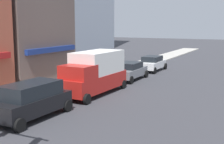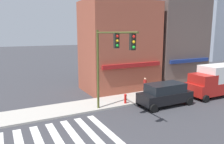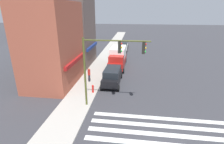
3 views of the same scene
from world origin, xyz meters
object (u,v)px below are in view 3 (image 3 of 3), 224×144
Objects in this scene: suv_black at (112,76)px; box_truck_red at (118,57)px; fire_hydrant at (93,88)px; pedestrian_red_jacket at (89,74)px; sedan_white at (123,46)px; sedan_grey at (121,52)px; traffic_signal at (107,59)px.

suv_black is 0.76× the size of box_truck_red.
box_truck_red is 7.43× the size of fire_hydrant.
sedan_white is at bearing 179.90° from pedestrian_red_jacket.
box_truck_red is at bearing 165.22° from pedestrian_red_jacket.
sedan_grey is (6.35, 0.00, -0.75)m from box_truck_red.
traffic_signal is 1.44× the size of sedan_white.
traffic_signal is 7.25m from pedestrian_red_jacket.
fire_hydrant is at bearing 150.84° from suv_black.
box_truck_red is 6.40m from sedan_grey.
suv_black is at bearing 179.05° from sedan_grey.
suv_black reaches higher than fire_hydrant.
fire_hydrant is (-9.52, 1.70, -0.97)m from box_truck_red.
pedestrian_red_jacket is (5.45, 3.16, -3.58)m from traffic_signal.
box_truck_red reaches higher than suv_black.
box_truck_red is 9.72m from fire_hydrant.
sedan_grey is (18.43, 0.32, -3.82)m from traffic_signal.
suv_black reaches higher than sedan_grey.
traffic_signal reaches higher than sedan_grey.
fire_hydrant is at bearing 172.93° from sedan_grey.
suv_black is 1.07× the size of sedan_white.
pedestrian_red_jacket is at bearing 30.12° from traffic_signal.
sedan_grey is 5.92m from sedan_white.
fire_hydrant is at bearing 38.25° from traffic_signal.
suv_black is at bearing -30.15° from fire_hydrant.
traffic_signal is 6.58m from suv_black.
traffic_signal is 18.83m from sedan_grey.
suv_black is at bearing 178.69° from sedan_white.
traffic_signal reaches higher than pedestrian_red_jacket.
sedan_white is 2.51× the size of pedestrian_red_jacket.
pedestrian_red_jacket is at bearing 170.12° from sedan_white.
box_truck_red is at bearing 1.50° from traffic_signal.
sedan_white is at bearing -0.95° from sedan_grey.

